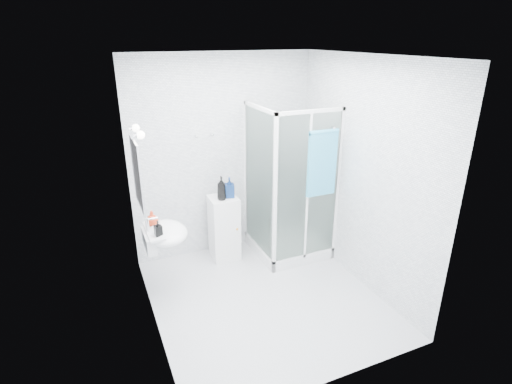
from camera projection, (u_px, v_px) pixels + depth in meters
name	position (u px, v px, depth m)	size (l,w,h in m)	color
room	(265.00, 191.00, 4.05)	(2.40, 2.60, 2.60)	white
shower_enclosure	(286.00, 224.00, 5.27)	(0.90, 0.95, 2.00)	white
wall_basin	(163.00, 234.00, 4.25)	(0.46, 0.56, 0.35)	white
mirror	(137.00, 174.00, 3.92)	(0.02, 0.60, 0.70)	white
vanity_lights	(137.00, 131.00, 3.78)	(0.10, 0.40, 0.08)	silver
wall_hooks	(204.00, 135.00, 4.91)	(0.23, 0.06, 0.03)	silver
storage_cabinet	(224.00, 228.00, 5.21)	(0.36, 0.38, 0.85)	white
hand_towel	(322.00, 162.00, 4.66)	(0.37, 0.05, 0.80)	#3397C2
shampoo_bottle_a	(221.00, 188.00, 4.94)	(0.12, 0.12, 0.30)	black
shampoo_bottle_b	(229.00, 187.00, 5.03)	(0.12, 0.12, 0.26)	navy
soap_dispenser_orange	(152.00, 218.00, 4.26)	(0.13, 0.13, 0.17)	red
soap_dispenser_black	(158.00, 228.00, 4.05)	(0.07, 0.07, 0.16)	black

